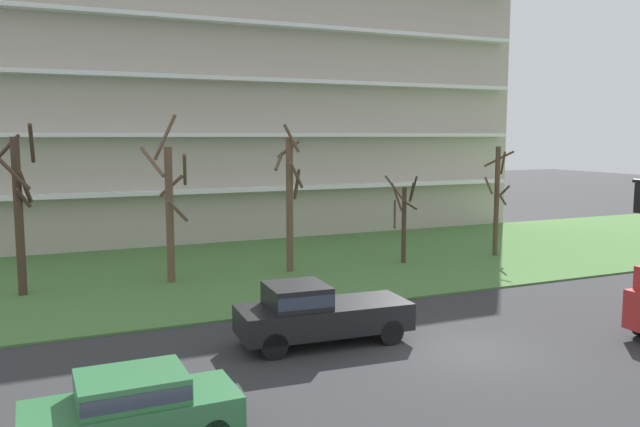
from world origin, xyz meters
name	(u,v)px	position (x,y,z in m)	size (l,w,h in m)	color
ground	(470,351)	(0.00, 0.00, 0.00)	(160.00, 160.00, 0.00)	#2D2D30
grass_lawn_strip	(298,265)	(0.00, 14.00, 0.04)	(80.00, 16.00, 0.08)	#477238
apartment_building	(220,87)	(0.00, 28.18, 9.78)	(39.10, 13.31, 19.55)	#B2A899
tree_far_left	(19,207)	(-12.44, 12.71, 3.64)	(1.59, 1.62, 6.97)	#423023
tree_left	(170,205)	(-6.51, 12.66, 3.47)	(2.04, 1.86, 7.41)	brown
tree_center	(290,198)	(-0.92, 12.64, 3.57)	(1.49, 1.46, 7.02)	brown
tree_right	(404,217)	(5.01, 12.17, 2.41)	(1.51, 1.56, 4.51)	#423023
tree_far_right	(497,198)	(10.66, 11.96, 3.20)	(1.79, 1.75, 5.91)	#4C3828
pickup_black_near_left	(317,312)	(-3.97, 2.51, 1.02)	(5.51, 2.31, 1.95)	black
sedan_green_center_right	(132,406)	(-10.15, -2.00, 0.87)	(4.42, 1.86, 1.57)	#2D6B3D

